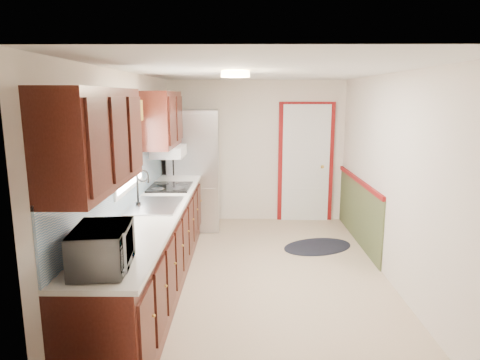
{
  "coord_description": "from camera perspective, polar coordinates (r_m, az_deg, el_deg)",
  "views": [
    {
      "loc": [
        -0.21,
        -4.78,
        2.14
      ],
      "look_at": [
        -0.26,
        0.23,
        1.15
      ],
      "focal_mm": 32.0,
      "sensor_mm": 36.0,
      "label": 1
    }
  ],
  "objects": [
    {
      "name": "room_shell",
      "position": [
        4.88,
        2.97,
        0.06
      ],
      "size": [
        3.2,
        5.2,
        2.52
      ],
      "color": "tan",
      "rests_on": "ground"
    },
    {
      "name": "kitchen_run",
      "position": [
        4.8,
        -11.9,
        -5.17
      ],
      "size": [
        0.63,
        4.0,
        2.2
      ],
      "color": "#38120C",
      "rests_on": "ground"
    },
    {
      "name": "back_wall_trim",
      "position": [
        7.21,
        10.12,
        1.01
      ],
      "size": [
        1.12,
        2.3,
        2.08
      ],
      "color": "maroon",
      "rests_on": "ground"
    },
    {
      "name": "ceiling_fixture",
      "position": [
        4.59,
        -0.63,
        13.92
      ],
      "size": [
        0.3,
        0.3,
        0.06
      ],
      "primitive_type": "cylinder",
      "color": "#FFD88C",
      "rests_on": "room_shell"
    },
    {
      "name": "microwave",
      "position": [
        3.17,
        -17.91,
        -8.07
      ],
      "size": [
        0.36,
        0.58,
        0.37
      ],
      "primitive_type": "imported",
      "rotation": [
        0.0,
        0.0,
        1.68
      ],
      "color": "white",
      "rests_on": "kitchen_run"
    },
    {
      "name": "refrigerator",
      "position": [
        6.98,
        -6.15,
        1.39
      ],
      "size": [
        0.83,
        0.82,
        1.92
      ],
      "rotation": [
        0.0,
        0.0,
        0.04
      ],
      "color": "#B7B7BC",
      "rests_on": "ground"
    },
    {
      "name": "rug",
      "position": [
        6.32,
        10.31,
        -8.73
      ],
      "size": [
        1.21,
        1.02,
        0.01
      ],
      "primitive_type": "ellipsoid",
      "rotation": [
        0.0,
        0.0,
        0.41
      ],
      "color": "black",
      "rests_on": "ground"
    },
    {
      "name": "cooktop",
      "position": [
        5.74,
        -9.32,
        -0.92
      ],
      "size": [
        0.53,
        0.64,
        0.02
      ],
      "primitive_type": "cube",
      "color": "black",
      "rests_on": "kitchen_run"
    }
  ]
}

